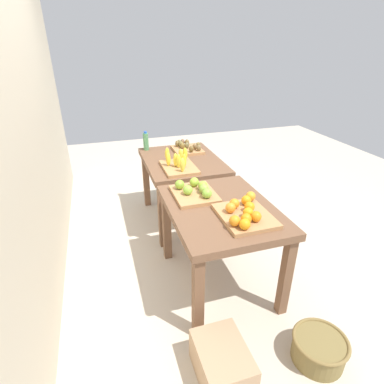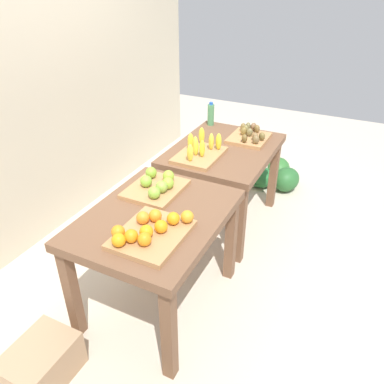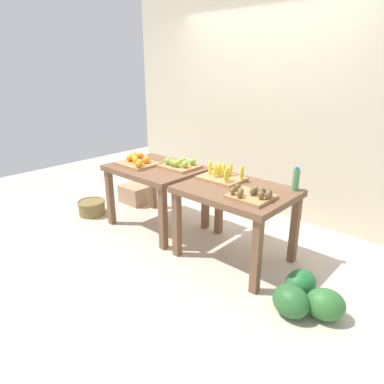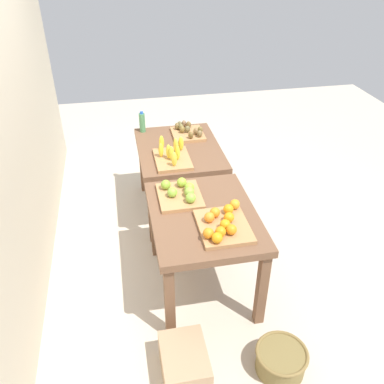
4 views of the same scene
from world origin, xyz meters
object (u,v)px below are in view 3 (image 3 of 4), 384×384
apple_bin (180,165)px  watermelon_pile (305,296)px  kiwi_bin (252,195)px  display_table_right (236,199)px  water_bottle (296,180)px  wicker_basket (92,207)px  banana_crate (222,176)px  cardboard_produce_box (135,194)px  orange_bin (138,161)px  display_table_left (156,175)px

apple_bin → watermelon_pile: 1.92m
apple_bin → kiwi_bin: 1.16m
display_table_right → water_bottle: size_ratio=4.69×
wicker_basket → banana_crate: bearing=14.6°
banana_crate → water_bottle: bearing=17.0°
banana_crate → watermelon_pile: size_ratio=0.73×
apple_bin → cardboard_produce_box: 1.25m
display_table_right → cardboard_produce_box: (-1.93, 0.30, -0.51)m
water_bottle → orange_bin: bearing=-166.9°
display_table_left → banana_crate: bearing=7.0°
banana_crate → wicker_basket: 1.94m
display_table_left → water_bottle: bearing=11.5°
apple_bin → banana_crate: (0.62, -0.03, 0.01)m
display_table_right → kiwi_bin: (0.25, -0.14, 0.14)m
display_table_right → kiwi_bin: size_ratio=2.81×
kiwi_bin → cardboard_produce_box: bearing=168.7°
kiwi_bin → wicker_basket: kiwi_bin is taller
orange_bin → cardboard_produce_box: size_ratio=1.15×
apple_bin → kiwi_bin: bearing=-13.5°
display_table_left → apple_bin: bearing=28.8°
apple_bin → water_bottle: bearing=7.8°
apple_bin → cardboard_produce_box: size_ratio=1.00×
orange_bin → display_table_left: bearing=24.1°
watermelon_pile → wicker_basket: (-2.88, -0.08, -0.02)m
banana_crate → watermelon_pile: (1.13, -0.38, -0.67)m
kiwi_bin → water_bottle: water_bottle is taller
display_table_right → orange_bin: orange_bin is taller
orange_bin → apple_bin: (0.45, 0.23, -0.00)m
kiwi_bin → watermelon_pile: size_ratio=0.61×
water_bottle → cardboard_produce_box: water_bottle is taller
orange_bin → kiwi_bin: 1.58m
watermelon_pile → display_table_left: bearing=172.3°
display_table_right → wicker_basket: display_table_right is taller
orange_bin → water_bottle: 1.81m
watermelon_pile → wicker_basket: 2.89m
display_table_left → kiwi_bin: (1.37, -0.14, 0.14)m
water_bottle → kiwi_bin: bearing=-111.6°
banana_crate → cardboard_produce_box: bearing=173.4°
cardboard_produce_box → wicker_basket: bearing=-97.0°
orange_bin → banana_crate: 1.10m
display_table_right → apple_bin: 0.90m
display_table_right → water_bottle: bearing=36.1°
display_table_right → wicker_basket: size_ratio=2.92×
watermelon_pile → wicker_basket: size_ratio=1.69×
orange_bin → water_bottle: bearing=13.1°
watermelon_pile → cardboard_produce_box: (-2.81, 0.57, 0.00)m
water_bottle → watermelon_pile: water_bottle is taller
apple_bin → wicker_basket: (-1.13, -0.49, -0.68)m
orange_bin → kiwi_bin: size_ratio=1.25×
apple_bin → wicker_basket: apple_bin is taller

